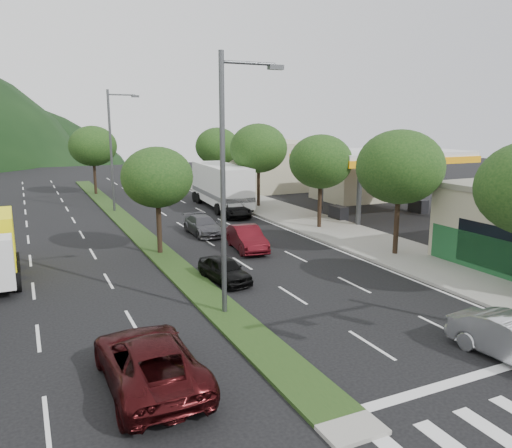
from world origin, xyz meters
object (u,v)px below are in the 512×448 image
car_queue_b (203,225)px  car_queue_c (247,238)px  tree_r_d (259,148)px  streetlight_mid (113,145)px  tree_r_c (321,162)px  car_queue_a (224,270)px  tree_med_far (93,146)px  suv_maroon (149,361)px  tree_r_b (400,167)px  car_queue_d (234,209)px  tree_r_e (217,146)px  motorhome (221,185)px  tree_med_near (157,177)px  streetlight_near (228,173)px

car_queue_b → car_queue_c: 5.09m
tree_r_d → streetlight_mid: streetlight_mid is taller
tree_r_c → car_queue_a: 13.97m
tree_r_c → tree_r_d: 10.01m
tree_med_far → suv_maroon: 40.54m
tree_r_d → suv_maroon: bearing=-121.5°
tree_r_c → car_queue_c: 8.77m
tree_r_b → streetlight_mid: (-11.79, 21.00, 0.55)m
tree_med_far → car_queue_d: size_ratio=1.58×
tree_r_c → tree_r_e: (0.00, 20.00, 0.14)m
tree_r_d → motorhome: 4.59m
tree_r_c → tree_med_near: 12.17m
tree_r_e → tree_med_near: bearing=-118.6°
tree_r_e → car_queue_d: 14.40m
streetlight_mid → car_queue_c: bearing=-73.8°
tree_med_far → streetlight_near: streetlight_near is taller
tree_r_b → car_queue_b: (-8.07, 9.78, -4.41)m
tree_r_e → car_queue_a: tree_r_e is taller
car_queue_c → motorhome: (4.09, 14.60, 1.28)m
tree_r_e → tree_med_near: (-12.00, -22.00, -0.46)m
tree_r_e → car_queue_c: bearing=-107.0°
streetlight_mid → motorhome: 9.64m
tree_r_b → streetlight_near: streetlight_near is taller
streetlight_near → car_queue_a: bearing=71.1°
car_queue_a → motorhome: size_ratio=0.35×
car_queue_b → tree_r_d: bearing=45.2°
tree_med_near → streetlight_near: bearing=-88.8°
tree_r_b → car_queue_b: tree_r_b is taller
tree_r_d → car_queue_a: bearing=-119.9°
car_queue_a → tree_r_e: bearing=62.8°
streetlight_mid → car_queue_b: size_ratio=2.32×
suv_maroon → car_queue_a: bearing=-125.4°
car_queue_c → motorhome: size_ratio=0.44×
streetlight_mid → suv_maroon: size_ratio=1.83×
tree_r_b → suv_maroon: bearing=-153.0°
streetlight_mid → car_queue_b: (3.73, -11.22, -4.96)m
tree_r_b → car_queue_d: size_ratio=1.58×
car_queue_b → motorhome: size_ratio=0.43×
tree_r_b → tree_med_near: (-12.00, 6.00, -0.61)m
car_queue_c → car_queue_d: 10.54m
streetlight_near → suv_maroon: size_ratio=1.83×
car_queue_d → streetlight_near: bearing=-107.6°
car_queue_a → car_queue_b: (2.43, 10.00, 0.03)m
tree_r_d → tree_r_e: size_ratio=1.07×
tree_r_d → tree_med_far: 18.44m
tree_med_near → motorhome: bearing=56.1°
car_queue_d → suv_maroon: bearing=-112.5°
tree_r_b → tree_med_far: tree_r_b is taller
streetlight_mid → car_queue_d: (8.04, -6.22, -4.97)m
car_queue_a → car_queue_d: bearing=59.0°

